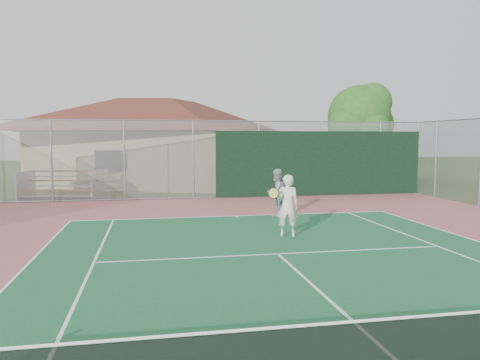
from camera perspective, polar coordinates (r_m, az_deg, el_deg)
The scene contains 6 objects.
back_fence at distance 21.49m, azimuth 2.59°, elevation 2.30°, with size 20.08×0.11×3.53m.
clubhouse at distance 28.24m, azimuth -9.87°, elevation 5.59°, with size 16.10×13.51×5.92m.
bleachers at distance 22.93m, azimuth -20.87°, elevation -0.40°, with size 3.53×2.36×1.23m.
tree at distance 27.65m, azimuth 14.50°, elevation 7.25°, with size 4.19×3.97×5.84m.
player_white_front at distance 12.85m, azimuth 5.77°, elevation -3.17°, with size 0.99×0.70×1.70m.
player_grey_back at distance 16.16m, azimuth 4.46°, elevation -1.61°, with size 1.00×0.94×1.64m.
Camera 1 is at (-2.87, -3.91, 2.68)m, focal length 35.00 mm.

